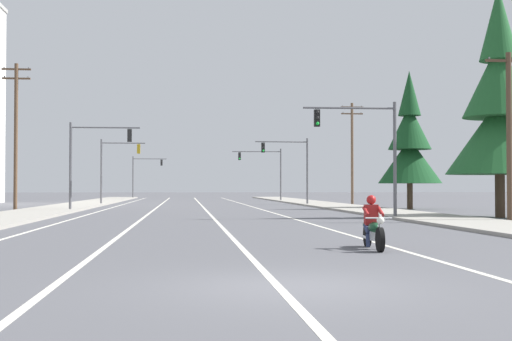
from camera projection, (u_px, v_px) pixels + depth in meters
ground_plane at (289, 287)px, 11.49m from camera, size 400.00×400.00×0.00m
lane_stripe_center at (203, 207)px, 56.21m from camera, size 0.16×100.00×0.01m
lane_stripe_left at (157, 207)px, 55.82m from camera, size 0.16×100.00×0.01m
lane_stripe_right at (254, 207)px, 56.65m from camera, size 0.16×100.00×0.01m
lane_stripe_far_left at (112, 208)px, 55.44m from camera, size 0.16×100.00×0.01m
sidewalk_kerb_right at (352, 208)px, 52.43m from camera, size 4.40×110.00×0.14m
sidewalk_kerb_left at (57, 209)px, 50.10m from camera, size 4.40×110.00×0.14m
motorcycle_with_rider at (373, 227)px, 18.43m from camera, size 0.70×2.19×1.46m
traffic_signal_near_right at (368, 141)px, 36.02m from camera, size 5.01×0.37×6.20m
traffic_signal_near_left at (91, 152)px, 47.70m from camera, size 4.88×0.37×6.20m
traffic_signal_mid_right at (292, 161)px, 63.02m from camera, size 4.99×0.55×6.20m
traffic_signal_mid_left at (114, 162)px, 64.53m from camera, size 4.18×0.37×6.20m
traffic_signal_far_right at (266, 166)px, 80.37m from camera, size 5.83×0.43×6.20m
traffic_signal_far_left at (143, 171)px, 100.90m from camera, size 4.99×0.41×6.20m
utility_pole_right_near at (509, 133)px, 32.69m from camera, size 2.30×0.26×8.15m
utility_pole_left_near at (16, 132)px, 47.70m from camera, size 1.99×0.26×10.34m
utility_pole_right_far at (352, 150)px, 66.55m from camera, size 2.25×0.26×9.89m
conifer_tree_right_verge_near at (499, 111)px, 37.41m from camera, size 5.81×5.81×12.80m
conifer_tree_right_verge_far at (410, 146)px, 51.79m from camera, size 4.79×4.79×10.54m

